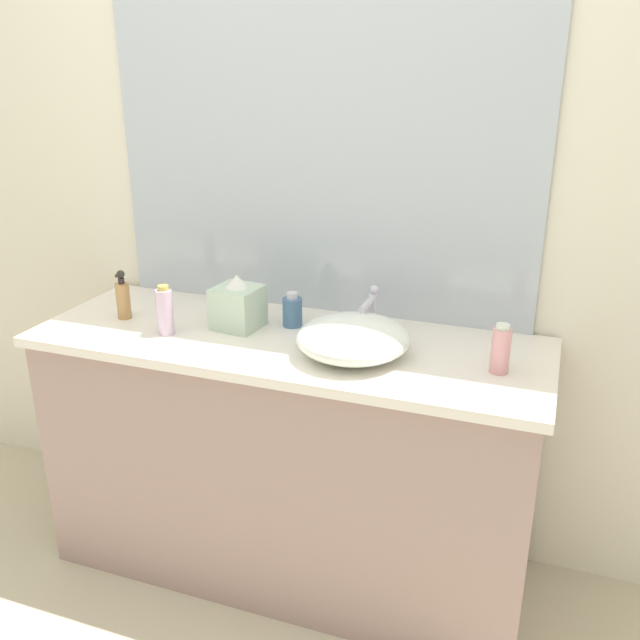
{
  "coord_description": "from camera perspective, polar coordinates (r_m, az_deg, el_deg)",
  "views": [
    {
      "loc": [
        0.78,
        -1.39,
        1.64
      ],
      "look_at": [
        0.14,
        0.39,
        0.92
      ],
      "focal_mm": 38.76,
      "sensor_mm": 36.0,
      "label": 1
    }
  ],
  "objects": [
    {
      "name": "lotion_bottle",
      "position": [
        2.16,
        -12.67,
        0.72
      ],
      "size": [
        0.05,
        0.05,
        0.16
      ],
      "color": "silver",
      "rests_on": "vanity_counter"
    },
    {
      "name": "perfume_bottle",
      "position": [
        2.18,
        -2.29,
        0.74
      ],
      "size": [
        0.06,
        0.06,
        0.11
      ],
      "color": "#446A90",
      "rests_on": "vanity_counter"
    },
    {
      "name": "vanity_counter",
      "position": [
        2.3,
        -2.55,
        -11.23
      ],
      "size": [
        1.58,
        0.56,
        0.84
      ],
      "color": "gray",
      "rests_on": "ground"
    },
    {
      "name": "bathroom_wall_rear",
      "position": [
        2.28,
        -0.48,
        12.21
      ],
      "size": [
        6.0,
        0.06,
        2.6
      ],
      "primitive_type": "cube",
      "color": "silver",
      "rests_on": "ground"
    },
    {
      "name": "spray_can",
      "position": [
        1.91,
        14.7,
        -2.38
      ],
      "size": [
        0.05,
        0.05,
        0.14
      ],
      "color": "pink",
      "rests_on": "vanity_counter"
    },
    {
      "name": "wall_mirror_panel",
      "position": [
        2.22,
        -0.12,
        14.66
      ],
      "size": [
        1.41,
        0.01,
        1.12
      ],
      "primitive_type": "cube",
      "color": "#B2BCC6",
      "rests_on": "vanity_counter"
    },
    {
      "name": "faucet",
      "position": [
        2.11,
        4.22,
        1.12
      ],
      "size": [
        0.03,
        0.15,
        0.15
      ],
      "color": "silver",
      "rests_on": "vanity_counter"
    },
    {
      "name": "tissue_box",
      "position": [
        2.18,
        -6.8,
        1.24
      ],
      "size": [
        0.15,
        0.15,
        0.17
      ],
      "color": "#B7CEB5",
      "rests_on": "vanity_counter"
    },
    {
      "name": "soap_dispenser",
      "position": [
        2.33,
        -15.95,
        1.75
      ],
      "size": [
        0.04,
        0.04,
        0.16
      ],
      "color": "#B28249",
      "rests_on": "vanity_counter"
    },
    {
      "name": "sink_basin",
      "position": [
        1.97,
        2.77,
        -1.48
      ],
      "size": [
        0.33,
        0.33,
        0.11
      ],
      "primitive_type": "ellipsoid",
      "color": "white",
      "rests_on": "vanity_counter"
    }
  ]
}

